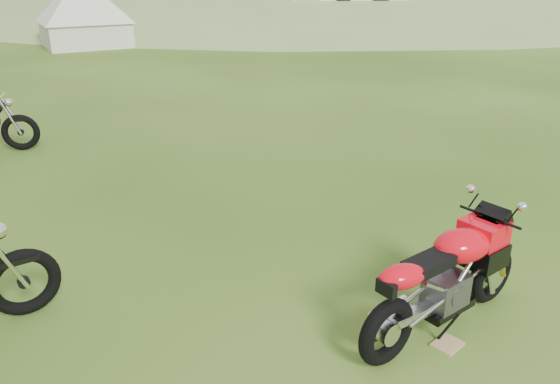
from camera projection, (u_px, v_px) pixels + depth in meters
name	position (u px, v px, depth m)	size (l,w,h in m)	color
ground	(275.00, 272.00, 5.86)	(120.00, 120.00, 0.00)	#294C10
hillside	(360.00, 3.00, 48.43)	(80.00, 64.00, 8.00)	#698F49
hedgerow	(360.00, 3.00, 48.43)	(36.00, 1.20, 8.60)	black
sport_motorcycle	(447.00, 272.00, 4.73)	(1.97, 0.49, 1.18)	red
plywood_board	(447.00, 344.00, 4.73)	(0.25, 0.20, 0.02)	tan
tent_left	(83.00, 11.00, 21.86)	(3.15, 3.15, 2.73)	beige
tent_right	(302.00, 10.00, 25.62)	(2.61, 2.61, 2.26)	white
caravan	(359.00, 8.00, 26.12)	(5.10, 2.28, 2.39)	white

